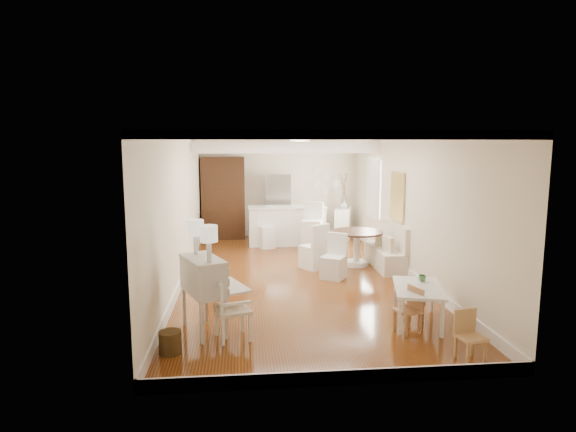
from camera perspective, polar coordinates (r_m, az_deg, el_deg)
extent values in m
plane|color=brown|center=(9.84, 0.99, -7.14)|extent=(9.00, 9.00, 0.00)
cube|color=white|center=(9.48, 1.04, 9.39)|extent=(4.50, 9.00, 0.04)
cube|color=silver|center=(14.01, -1.08, 3.38)|extent=(4.50, 0.04, 2.80)
cube|color=silver|center=(5.19, 6.69, -5.55)|extent=(4.50, 0.04, 2.80)
cube|color=silver|center=(9.57, -12.49, 0.78)|extent=(0.04, 9.00, 2.80)
cube|color=silver|center=(10.06, 13.85, 1.10)|extent=(0.04, 9.00, 2.80)
cube|color=white|center=(11.67, -0.21, 8.34)|extent=(4.50, 0.45, 0.36)
cube|color=tan|center=(10.51, 12.80, 2.27)|extent=(0.04, 0.84, 1.04)
cube|color=white|center=(12.32, 10.11, 3.24)|extent=(0.04, 1.10, 1.40)
cylinder|color=#381E11|center=(13.92, -6.02, 5.15)|extent=(0.30, 0.03, 0.30)
cylinder|color=white|center=(8.98, 1.41, 9.12)|extent=(0.36, 0.36, 0.08)
cube|color=beige|center=(6.98, -9.98, -9.22)|extent=(1.13, 1.14, 1.09)
cube|color=white|center=(6.74, -6.55, -10.89)|extent=(0.60, 0.60, 0.84)
cylinder|color=#473216|center=(6.54, -13.78, -14.32)|extent=(0.37, 0.37, 0.29)
cube|color=white|center=(7.54, 15.09, -10.13)|extent=(0.93, 1.26, 0.56)
cube|color=tan|center=(7.14, 13.99, -10.75)|extent=(0.41, 0.41, 0.66)
cube|color=#A8734C|center=(7.69, 14.81, -9.94)|extent=(0.27, 0.27, 0.52)
cube|color=tan|center=(6.48, 20.86, -13.19)|extent=(0.36, 0.36, 0.64)
cube|color=silver|center=(10.60, 11.46, -3.44)|extent=(0.52, 1.60, 0.98)
cylinder|color=#402114|center=(10.71, 8.13, -3.81)|extent=(1.49, 1.49, 0.77)
cube|color=white|center=(9.60, 5.42, -4.81)|extent=(0.60, 0.60, 0.90)
cube|color=white|center=(10.35, 3.07, -3.56)|extent=(0.66, 0.66, 0.98)
cube|color=white|center=(12.75, -0.13, -1.14)|extent=(2.05, 0.65, 1.03)
cube|color=white|center=(12.37, -2.57, -1.76)|extent=(0.46, 0.46, 0.90)
cube|color=white|center=(12.19, 2.87, -1.20)|extent=(0.61, 0.61, 1.20)
cube|color=#381E11|center=(13.69, -7.66, 2.13)|extent=(1.20, 0.60, 2.30)
imported|color=silver|center=(13.75, 0.29, 1.18)|extent=(0.75, 0.65, 1.80)
cube|color=silver|center=(13.71, 6.57, -0.86)|extent=(0.67, 0.99, 0.87)
imported|color=#528B51|center=(7.75, 15.61, -7.10)|extent=(0.15, 0.15, 0.09)
imported|color=silver|center=(13.63, 6.63, 1.38)|extent=(0.21, 0.21, 0.21)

